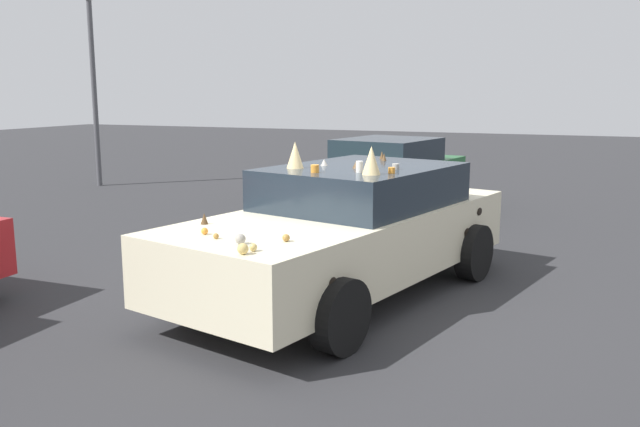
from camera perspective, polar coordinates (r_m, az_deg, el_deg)
name	(u,v)px	position (r m, az deg, el deg)	size (l,w,h in m)	color
ground_plane	(345,295)	(7.43, 2.16, -7.00)	(60.00, 60.00, 0.00)	#2D2D30
art_car_decorated	(349,230)	(7.30, 2.49, -1.39)	(4.84, 2.80, 1.70)	beige
parked_sedan_row_back_center	(380,175)	(12.60, 5.22, 3.35)	(4.64, 2.58, 1.34)	#1E602D
lot_lamp_post	(93,69)	(16.67, -18.94, 11.65)	(0.28, 0.28, 4.55)	#4C4C51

